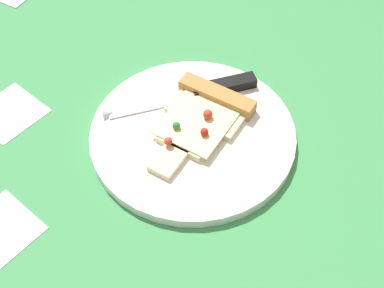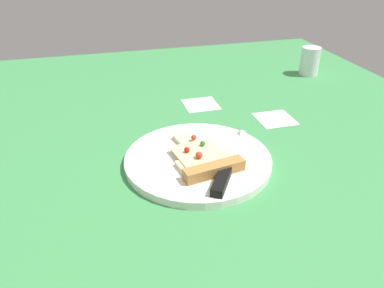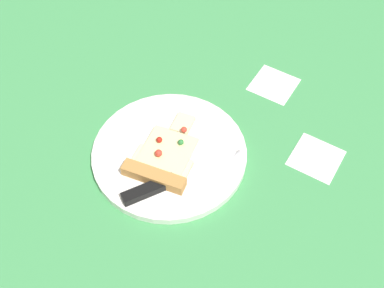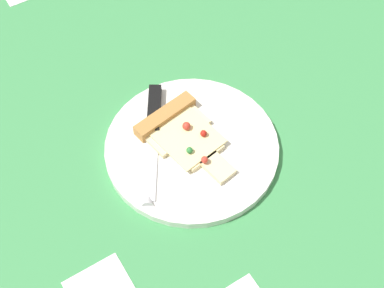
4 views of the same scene
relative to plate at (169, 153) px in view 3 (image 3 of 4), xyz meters
The scene contains 4 objects.
ground_plane 9.60cm from the plate, 125.93° to the right, with size 158.40×158.40×3.00cm.
plate is the anchor object (origin of this frame).
pizza_slice 3.02cm from the plate, ahead, with size 18.47×12.57×2.70cm.
knife 7.24cm from the plate, 37.81° to the left, with size 21.43×14.56×2.45cm.
Camera 3 is at (48.96, 39.45, 74.93)cm, focal length 44.59 mm.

